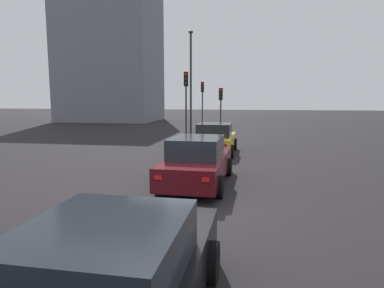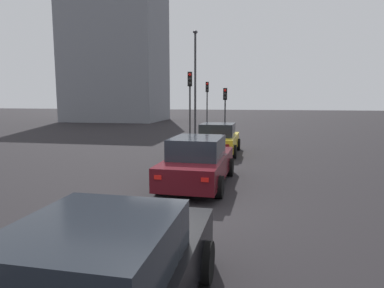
{
  "view_description": "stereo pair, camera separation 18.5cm",
  "coord_description": "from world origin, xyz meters",
  "px_view_note": "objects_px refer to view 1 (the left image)",
  "views": [
    {
      "loc": [
        -8.42,
        -1.58,
        2.76
      ],
      "look_at": [
        0.66,
        0.01,
        1.52
      ],
      "focal_mm": 31.28,
      "sensor_mm": 36.0,
      "label": 1
    },
    {
      "loc": [
        -8.39,
        -1.76,
        2.76
      ],
      "look_at": [
        0.66,
        0.01,
        1.52
      ],
      "focal_mm": 31.28,
      "sensor_mm": 36.0,
      "label": 2
    }
  ],
  "objects_px": {
    "car_maroon_second": "(197,162)",
    "street_lamp_kerbside": "(191,75)",
    "car_yellow_lead": "(215,139)",
    "traffic_light_near_right": "(202,96)",
    "car_black_third": "(113,281)",
    "traffic_light_near_left": "(221,101)",
    "traffic_light_far_left": "(186,92)"
  },
  "relations": [
    {
      "from": "car_maroon_second",
      "to": "street_lamp_kerbside",
      "type": "distance_m",
      "value": 16.13
    },
    {
      "from": "car_yellow_lead",
      "to": "car_maroon_second",
      "type": "bearing_deg",
      "value": -178.32
    },
    {
      "from": "traffic_light_near_right",
      "to": "street_lamp_kerbside",
      "type": "relative_size",
      "value": 0.54
    },
    {
      "from": "car_yellow_lead",
      "to": "car_black_third",
      "type": "distance_m",
      "value": 13.5
    },
    {
      "from": "car_yellow_lead",
      "to": "traffic_light_near_right",
      "type": "height_order",
      "value": "traffic_light_near_right"
    },
    {
      "from": "car_maroon_second",
      "to": "traffic_light_near_left",
      "type": "height_order",
      "value": "traffic_light_near_left"
    },
    {
      "from": "car_yellow_lead",
      "to": "street_lamp_kerbside",
      "type": "relative_size",
      "value": 0.53
    },
    {
      "from": "car_maroon_second",
      "to": "traffic_light_near_left",
      "type": "relative_size",
      "value": 1.29
    },
    {
      "from": "traffic_light_near_left",
      "to": "car_yellow_lead",
      "type": "bearing_deg",
      "value": 6.95
    },
    {
      "from": "traffic_light_far_left",
      "to": "street_lamp_kerbside",
      "type": "distance_m",
      "value": 5.16
    },
    {
      "from": "car_black_third",
      "to": "traffic_light_near_left",
      "type": "xyz_separation_m",
      "value": [
        22.34,
        0.77,
        1.88
      ]
    },
    {
      "from": "traffic_light_near_right",
      "to": "traffic_light_far_left",
      "type": "height_order",
      "value": "traffic_light_far_left"
    },
    {
      "from": "car_yellow_lead",
      "to": "street_lamp_kerbside",
      "type": "xyz_separation_m",
      "value": [
        9.04,
        2.86,
        3.89
      ]
    },
    {
      "from": "car_black_third",
      "to": "traffic_light_far_left",
      "type": "relative_size",
      "value": 0.99
    },
    {
      "from": "car_yellow_lead",
      "to": "traffic_light_near_right",
      "type": "bearing_deg",
      "value": 11.7
    },
    {
      "from": "car_black_third",
      "to": "traffic_light_near_right",
      "type": "height_order",
      "value": "traffic_light_near_right"
    },
    {
      "from": "traffic_light_far_left",
      "to": "car_black_third",
      "type": "bearing_deg",
      "value": -0.14
    },
    {
      "from": "car_maroon_second",
      "to": "car_black_third",
      "type": "xyz_separation_m",
      "value": [
        -7.17,
        -0.17,
        -0.04
      ]
    },
    {
      "from": "car_yellow_lead",
      "to": "traffic_light_far_left",
      "type": "distance_m",
      "value": 5.31
    },
    {
      "from": "car_yellow_lead",
      "to": "traffic_light_near_right",
      "type": "relative_size",
      "value": 0.97
    },
    {
      "from": "car_maroon_second",
      "to": "traffic_light_near_left",
      "type": "xyz_separation_m",
      "value": [
        15.18,
        0.61,
        1.84
      ]
    },
    {
      "from": "car_yellow_lead",
      "to": "street_lamp_kerbside",
      "type": "bearing_deg",
      "value": 18.35
    },
    {
      "from": "street_lamp_kerbside",
      "to": "traffic_light_far_left",
      "type": "bearing_deg",
      "value": -173.39
    },
    {
      "from": "traffic_light_near_right",
      "to": "street_lamp_kerbside",
      "type": "distance_m",
      "value": 4.42
    },
    {
      "from": "car_yellow_lead",
      "to": "traffic_light_near_left",
      "type": "relative_size",
      "value": 1.16
    },
    {
      "from": "car_yellow_lead",
      "to": "traffic_light_far_left",
      "type": "xyz_separation_m",
      "value": [
        4.12,
        2.29,
        2.45
      ]
    },
    {
      "from": "car_black_third",
      "to": "traffic_light_near_left",
      "type": "relative_size",
      "value": 1.23
    },
    {
      "from": "car_yellow_lead",
      "to": "car_maroon_second",
      "type": "distance_m",
      "value": 6.34
    },
    {
      "from": "car_black_third",
      "to": "street_lamp_kerbside",
      "type": "height_order",
      "value": "street_lamp_kerbside"
    },
    {
      "from": "traffic_light_far_left",
      "to": "street_lamp_kerbside",
      "type": "height_order",
      "value": "street_lamp_kerbside"
    },
    {
      "from": "car_black_third",
      "to": "street_lamp_kerbside",
      "type": "relative_size",
      "value": 0.56
    },
    {
      "from": "car_black_third",
      "to": "traffic_light_near_left",
      "type": "height_order",
      "value": "traffic_light_near_left"
    }
  ]
}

